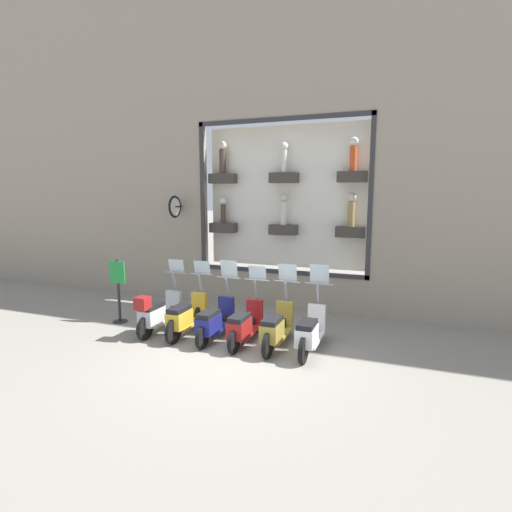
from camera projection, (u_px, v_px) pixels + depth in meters
name	position (u px, v px, depth m)	size (l,w,h in m)	color
ground_plane	(230.00, 353.00, 8.12)	(120.00, 120.00, 0.00)	gray
building_facade	(283.00, 112.00, 10.62)	(1.24, 36.00, 10.55)	gray
scooter_white_0	(310.00, 332.00, 8.08)	(1.81, 0.60, 1.70)	black
scooter_olive_1	(276.00, 328.00, 8.32)	(1.81, 0.60, 1.66)	black
scooter_red_2	(244.00, 325.00, 8.57)	(1.80, 0.61, 1.58)	black
scooter_navy_3	(214.00, 321.00, 8.82)	(1.80, 0.60, 1.67)	black
scooter_yellow_4	(186.00, 317.00, 9.07)	(1.81, 0.60, 1.61)	black
scooter_silver_5	(157.00, 313.00, 9.25)	(1.80, 0.61, 1.60)	black
shop_sign_post	(118.00, 289.00, 9.96)	(0.36, 0.45, 1.61)	#232326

